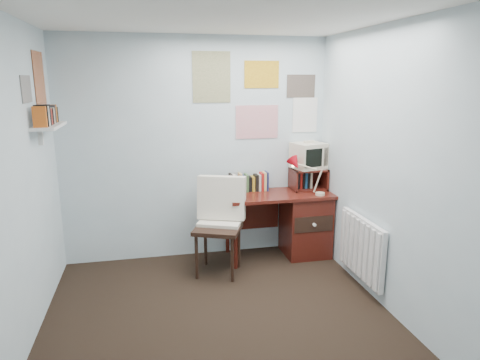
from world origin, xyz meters
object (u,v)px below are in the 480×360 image
object	(u,v)px
desk_lamp	(321,179)
crt_tv	(309,154)
wall_shelf	(49,126)
desk	(301,221)
radiator	(362,248)
tv_riser	(308,179)
desk_chair	(218,229)

from	to	relation	value
desk_lamp	crt_tv	distance (m)	0.38
crt_tv	wall_shelf	xyz separation A→B (m)	(-2.69, -0.51, 0.45)
desk	desk_lamp	distance (m)	0.59
radiator	crt_tv	bearing A→B (deg)	99.08
desk	radiator	distance (m)	0.97
tv_riser	radiator	size ratio (longest dim) A/B	0.50
crt_tv	wall_shelf	bearing A→B (deg)	175.46
desk	crt_tv	distance (m)	0.79
desk_chair	crt_tv	size ratio (longest dim) A/B	2.90
radiator	desk	bearing A→B (deg)	107.24
desk_lamp	desk_chair	bearing A→B (deg)	-173.42
wall_shelf	tv_riser	bearing A→B (deg)	10.32
radiator	wall_shelf	distance (m)	3.15
desk	crt_tv	size ratio (longest dim) A/B	3.50
desk	tv_riser	size ratio (longest dim) A/B	3.00
desk_chair	radiator	distance (m)	1.46
tv_riser	wall_shelf	size ratio (longest dim) A/B	0.65
tv_riser	crt_tv	distance (m)	0.29
crt_tv	wall_shelf	distance (m)	2.77
tv_riser	desk_lamp	bearing A→B (deg)	-82.53
desk	tv_riser	world-z (taller)	tv_riser
desk_chair	desk_lamp	bearing A→B (deg)	29.38
desk_chair	wall_shelf	world-z (taller)	wall_shelf
desk	desk_lamp	world-z (taller)	desk_lamp
desk	wall_shelf	world-z (taller)	wall_shelf
crt_tv	wall_shelf	size ratio (longest dim) A/B	0.55
desk_chair	tv_riser	size ratio (longest dim) A/B	2.49
desk	wall_shelf	bearing A→B (deg)	-171.60
desk_chair	desk_lamp	distance (m)	1.28
tv_riser	wall_shelf	xyz separation A→B (m)	(-2.69, -0.49, 0.74)
desk_chair	tv_riser	distance (m)	1.28
desk_lamp	wall_shelf	bearing A→B (deg)	-175.45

